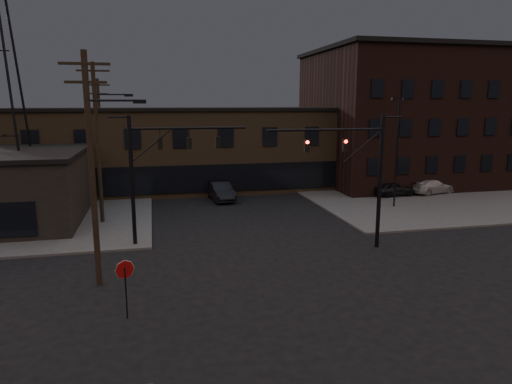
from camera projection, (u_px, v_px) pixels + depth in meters
ground at (299, 283)px, 22.33m from camera, size 140.00×140.00×0.00m
sidewalk_ne at (432, 187)px, 48.16m from camera, size 30.00×30.00×0.15m
building_row at (217, 149)px, 48.38m from camera, size 40.00×12.00×8.00m
building_right at (416, 119)px, 50.68m from camera, size 22.00×16.00×14.00m
traffic_signal_near at (363, 168)px, 26.87m from camera, size 7.12×0.24×8.00m
traffic_signal_far at (153, 165)px, 27.58m from camera, size 7.12×0.24×8.00m
stop_sign at (125, 276)px, 18.34m from camera, size 0.72×0.33×2.48m
utility_pole_near at (93, 165)px, 21.08m from camera, size 3.70×0.28×11.00m
utility_pole_mid at (98, 140)px, 32.30m from camera, size 3.70×0.28×11.50m
utility_pole_far at (101, 134)px, 43.63m from camera, size 2.20×0.28×11.00m
lot_light_a at (398, 143)px, 37.52m from camera, size 1.50×0.28×9.14m
lot_light_b at (427, 137)px, 43.61m from camera, size 1.50×0.28×9.14m
parked_car_lot_a at (393, 189)px, 42.76m from camera, size 4.06×1.82×1.36m
parked_car_lot_b at (432, 186)px, 43.98m from camera, size 5.11×3.05×1.39m
car_crossing at (221, 191)px, 41.60m from camera, size 2.21×5.15×1.65m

